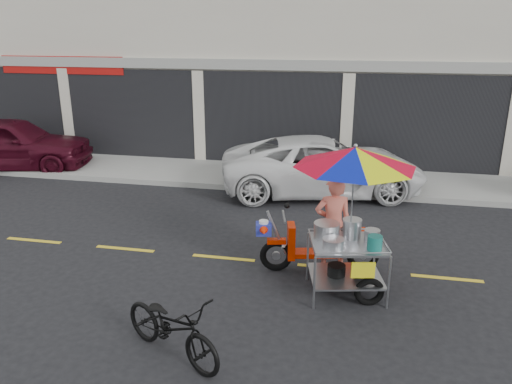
% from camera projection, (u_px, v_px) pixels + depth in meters
% --- Properties ---
extents(ground, '(90.00, 90.00, 0.00)m').
position_uv_depth(ground, '(330.00, 268.00, 9.01)').
color(ground, black).
extents(sidewalk, '(45.00, 3.00, 0.15)m').
position_uv_depth(sidewalk, '(343.00, 178.00, 14.10)').
color(sidewalk, gray).
rests_on(sidewalk, ground).
extents(shophouse_block, '(36.00, 8.11, 10.40)m').
position_uv_depth(shophouse_block, '(439.00, 24.00, 16.99)').
color(shophouse_block, beige).
rests_on(shophouse_block, ground).
extents(centerline, '(42.00, 0.10, 0.01)m').
position_uv_depth(centerline, '(331.00, 268.00, 9.01)').
color(centerline, gold).
rests_on(centerline, ground).
extents(maroon_sedan, '(5.03, 2.87, 1.61)m').
position_uv_depth(maroon_sedan, '(10.00, 143.00, 15.03)').
color(maroon_sedan, '#3B0916').
rests_on(maroon_sedan, ground).
extents(white_pickup, '(5.61, 3.47, 1.45)m').
position_uv_depth(white_pickup, '(323.00, 166.00, 12.92)').
color(white_pickup, white).
rests_on(white_pickup, ground).
extents(near_bicycle, '(1.80, 1.34, 0.90)m').
position_uv_depth(near_bicycle, '(172.00, 326.00, 6.44)').
color(near_bicycle, black).
rests_on(near_bicycle, ground).
extents(food_vendor_rig, '(2.76, 2.25, 2.48)m').
position_uv_depth(food_vendor_rig, '(344.00, 196.00, 7.99)').
color(food_vendor_rig, black).
rests_on(food_vendor_rig, ground).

